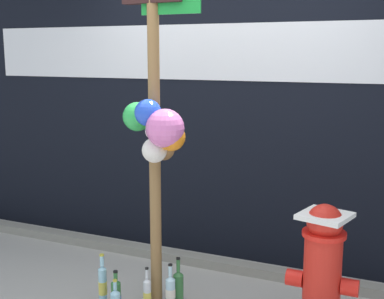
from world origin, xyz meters
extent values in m
cube|color=black|center=(0.00, 1.49, 1.61)|extent=(10.00, 0.20, 3.22)
cube|color=silver|center=(-0.02, 1.39, 1.84)|extent=(4.93, 0.01, 0.48)
cube|color=gray|center=(0.00, 1.12, 0.04)|extent=(8.00, 0.12, 0.08)
cylinder|color=olive|center=(-0.16, 0.30, 1.22)|extent=(0.08, 0.08, 2.43)
cube|color=#198C33|center=(-0.03, 0.30, 2.14)|extent=(0.43, 0.03, 0.12)
sphere|color=green|center=(-0.32, 0.35, 1.39)|extent=(0.21, 0.21, 0.21)
sphere|color=#D66BB2|center=(-0.01, 0.16, 1.35)|extent=(0.26, 0.26, 0.26)
sphere|color=orange|center=(0.02, 0.19, 1.29)|extent=(0.19, 0.19, 0.19)
sphere|color=blue|center=(-0.14, 0.18, 1.44)|extent=(0.18, 0.18, 0.18)
sphere|color=brown|center=(-0.16, 0.43, 1.15)|extent=(0.16, 0.16, 0.16)
sphere|color=brown|center=(-0.16, 0.43, 1.27)|extent=(0.11, 0.11, 0.11)
sphere|color=brown|center=(-0.20, 0.43, 1.31)|extent=(0.05, 0.05, 0.05)
sphere|color=brown|center=(-0.12, 0.43, 1.31)|extent=(0.05, 0.05, 0.05)
sphere|color=brown|center=(-0.16, 0.38, 1.27)|extent=(0.04, 0.04, 0.04)
sphere|color=silver|center=(-0.10, 0.19, 1.19)|extent=(0.17, 0.17, 0.17)
sphere|color=silver|center=(-0.10, 0.19, 1.32)|extent=(0.12, 0.12, 0.12)
sphere|color=silver|center=(-0.14, 0.19, 1.36)|extent=(0.05, 0.05, 0.05)
sphere|color=silver|center=(-0.06, 0.19, 1.36)|extent=(0.05, 0.05, 0.05)
sphere|color=#9D9992|center=(-0.10, 0.14, 1.32)|extent=(0.04, 0.04, 0.04)
cylinder|color=red|center=(1.00, 0.36, 0.35)|extent=(0.24, 0.24, 0.70)
cylinder|color=red|center=(1.00, 0.36, 0.71)|extent=(0.28, 0.28, 0.03)
sphere|color=red|center=(1.00, 0.36, 0.79)|extent=(0.23, 0.23, 0.23)
cylinder|color=red|center=(0.83, 0.36, 0.38)|extent=(0.11, 0.11, 0.11)
cylinder|color=red|center=(1.18, 0.36, 0.38)|extent=(0.11, 0.11, 0.11)
cube|color=white|center=(1.00, 0.36, 0.83)|extent=(0.35, 0.35, 0.03)
cylinder|color=#93CCE0|center=(-0.53, 0.16, 0.14)|extent=(0.06, 0.06, 0.28)
cone|color=#93CCE0|center=(-0.53, 0.16, 0.30)|extent=(0.06, 0.06, 0.02)
cylinder|color=#93CCE0|center=(-0.53, 0.16, 0.35)|extent=(0.03, 0.03, 0.08)
cylinder|color=#D8C64C|center=(-0.53, 0.16, 0.14)|extent=(0.06, 0.06, 0.10)
cylinder|color=gold|center=(-0.53, 0.16, 0.39)|extent=(0.03, 0.03, 0.01)
cylinder|color=silver|center=(-0.18, 0.19, 0.12)|extent=(0.06, 0.06, 0.24)
cone|color=silver|center=(-0.18, 0.19, 0.25)|extent=(0.06, 0.06, 0.02)
cylinder|color=silver|center=(-0.18, 0.19, 0.30)|extent=(0.02, 0.02, 0.07)
cylinder|color=#D8C64C|center=(-0.18, 0.19, 0.11)|extent=(0.06, 0.06, 0.09)
cylinder|color=black|center=(-0.18, 0.19, 0.34)|extent=(0.02, 0.02, 0.01)
cylinder|color=silver|center=(-0.25, 0.47, 0.15)|extent=(0.06, 0.06, 0.30)
cone|color=silver|center=(-0.25, 0.47, 0.31)|extent=(0.06, 0.06, 0.03)
cylinder|color=silver|center=(-0.25, 0.47, 0.36)|extent=(0.03, 0.03, 0.08)
cylinder|color=#D8C64C|center=(-0.25, 0.47, 0.15)|extent=(0.07, 0.07, 0.10)
cylinder|color=gold|center=(-0.25, 0.47, 0.41)|extent=(0.04, 0.04, 0.01)
cylinder|color=#337038|center=(-0.40, 0.13, 0.11)|extent=(0.07, 0.07, 0.21)
cone|color=#337038|center=(-0.40, 0.13, 0.23)|extent=(0.07, 0.07, 0.03)
cylinder|color=#337038|center=(-0.40, 0.13, 0.27)|extent=(0.03, 0.03, 0.05)
cylinder|color=#1E478C|center=(-0.40, 0.13, 0.09)|extent=(0.07, 0.07, 0.06)
cylinder|color=black|center=(-0.40, 0.13, 0.30)|extent=(0.03, 0.03, 0.01)
cylinder|color=#337038|center=(-0.02, 0.37, 0.12)|extent=(0.08, 0.08, 0.24)
cone|color=#337038|center=(-0.02, 0.37, 0.26)|extent=(0.08, 0.08, 0.03)
cylinder|color=#337038|center=(-0.02, 0.37, 0.32)|extent=(0.03, 0.03, 0.09)
cylinder|color=black|center=(-0.02, 0.37, 0.37)|extent=(0.03, 0.03, 0.01)
cylinder|color=#B2DBEA|center=(-0.04, 0.28, 0.12)|extent=(0.07, 0.07, 0.24)
cone|color=#B2DBEA|center=(-0.04, 0.28, 0.26)|extent=(0.07, 0.07, 0.03)
cylinder|color=#B2DBEA|center=(-0.04, 0.28, 0.31)|extent=(0.03, 0.03, 0.08)
cylinder|color=silver|center=(-0.04, 0.28, 0.14)|extent=(0.07, 0.07, 0.07)
cylinder|color=black|center=(-0.04, 0.28, 0.36)|extent=(0.03, 0.03, 0.01)
cone|color=#93CCE0|center=(-0.35, 0.04, 0.20)|extent=(0.07, 0.07, 0.03)
cylinder|color=#93CCE0|center=(-0.35, 0.04, 0.24)|extent=(0.03, 0.03, 0.06)
cylinder|color=gold|center=(-0.35, 0.04, 0.28)|extent=(0.03, 0.03, 0.01)
camera|label=1|loc=(1.48, -2.80, 1.83)|focal=48.29mm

